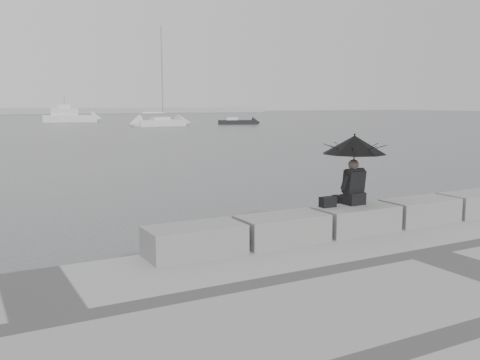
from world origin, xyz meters
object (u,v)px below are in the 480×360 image
seated_person (355,152)px  motor_cruiser (70,116)px  sailboat_right (160,122)px  small_motorboat (237,122)px

seated_person → motor_cruiser: (10.17, 80.42, -1.13)m
sailboat_right → motor_cruiser: 22.60m
sailboat_right → small_motorboat: bearing=-0.3°
motor_cruiser → sailboat_right: bearing=-59.4°
seated_person → small_motorboat: size_ratio=0.25×
seated_person → sailboat_right: sailboat_right is taller
seated_person → sailboat_right: size_ratio=0.11×
sailboat_right → seated_person: bearing=-110.0°
seated_person → sailboat_right: 61.61m
seated_person → small_motorboat: 66.58m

